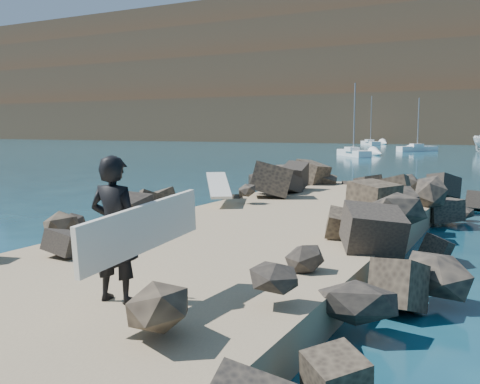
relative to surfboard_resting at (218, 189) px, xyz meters
The scene contains 9 objects.
ground 4.12m from the surfboard_resting, 46.41° to the right, with size 800.00×800.00×0.00m, color #0F384C.
jetty 5.66m from the surfboard_resting, 60.63° to the right, with size 6.00×26.00×0.60m, color #8C7759.
riprap_left 4.43m from the surfboard_resting, 91.93° to the right, with size 2.60×22.00×1.00m, color black.
riprap_right 7.18m from the surfboard_resting, 37.84° to the right, with size 2.60×22.00×1.00m, color #262421.
surfboard_resting is the anchor object (origin of this frame).
surfer_with_board 9.24m from the surfboard_resting, 68.07° to the right, with size 0.86×2.34×1.89m.
sailboat_b 56.29m from the surfboard_resting, 93.46° to the left, with size 4.53×4.96×6.82m.
sailboat_e 82.67m from the surfboard_resting, 100.78° to the left, with size 4.97×7.07×8.71m.
sailboat_a 41.34m from the surfboard_resting, 100.09° to the left, with size 4.85×5.82×7.62m.
Camera 1 is at (5.13, -10.86, 2.82)m, focal length 40.00 mm.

